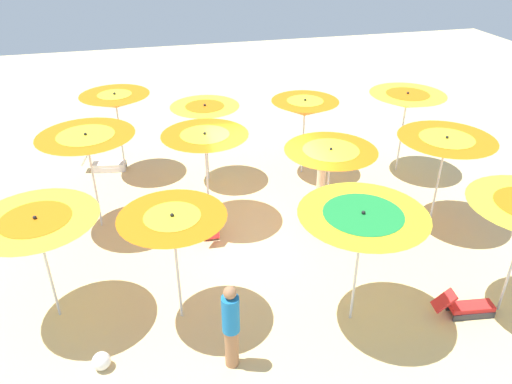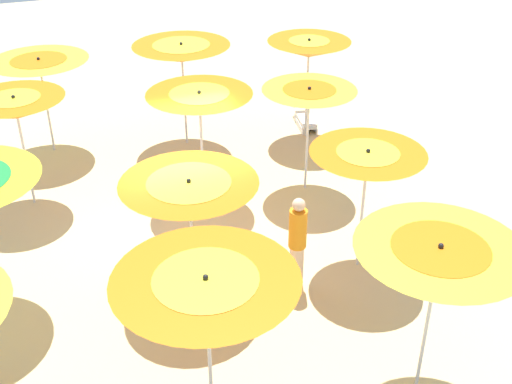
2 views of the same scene
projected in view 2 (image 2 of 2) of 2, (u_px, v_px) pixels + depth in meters
name	position (u px, v px, depth m)	size (l,w,h in m)	color
ground	(186.00, 240.00, 12.22)	(39.27, 39.27, 0.04)	beige
beach_umbrella_0	(309.00, 49.00, 14.99)	(1.96, 1.96, 2.49)	silver
beach_umbrella_1	(182.00, 53.00, 14.62)	(2.24, 2.24, 2.53)	silver
beach_umbrella_2	(40.00, 66.00, 14.37)	(2.21, 2.21, 2.30)	silver
beach_umbrella_3	(309.00, 97.00, 12.82)	(1.91, 1.91, 2.32)	silver
beach_umbrella_4	(200.00, 104.00, 12.41)	(2.07, 2.07, 2.41)	silver
beach_umbrella_5	(15.00, 108.00, 12.30)	(1.93, 1.93, 2.38)	silver
beach_umbrella_6	(367.00, 164.00, 10.50)	(1.92, 1.92, 2.32)	silver
beach_umbrella_7	(189.00, 191.00, 9.97)	(2.19, 2.19, 2.15)	silver
beach_umbrella_9	(438.00, 261.00, 7.94)	(2.15, 2.15, 2.48)	silver
beach_umbrella_10	(206.00, 289.00, 7.55)	(2.27, 2.27, 2.38)	silver
lounger_0	(173.00, 193.00, 13.27)	(0.44, 1.22, 0.67)	olive
lounger_2	(305.00, 117.00, 16.55)	(1.33, 0.59, 0.69)	silver
beachgoer_1	(297.00, 241.00, 10.60)	(0.30, 0.30, 1.71)	beige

